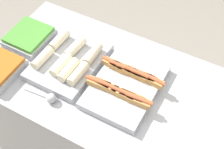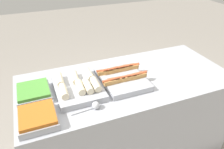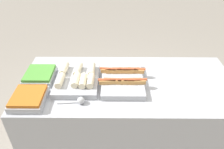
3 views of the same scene
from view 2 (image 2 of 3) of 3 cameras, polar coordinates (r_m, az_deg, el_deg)
ground_plane at (r=2.54m, az=3.20°, el=-18.41°), size 12.00×12.00×0.00m
counter at (r=2.22m, az=3.55°, el=-10.95°), size 1.89×0.87×0.89m
tray_hotdogs at (r=1.91m, az=2.51°, el=-0.54°), size 0.41×0.50×0.10m
tray_wraps at (r=1.80m, az=-8.85°, el=-2.98°), size 0.36×0.48×0.11m
tray_side_front at (r=1.57m, az=-18.82°, el=-10.61°), size 0.25×0.28×0.07m
tray_side_back at (r=1.82m, az=-19.75°, el=-4.43°), size 0.25×0.28×0.07m
serving_spoon_near at (r=1.60m, az=-4.50°, el=-8.15°), size 0.22×0.06×0.06m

